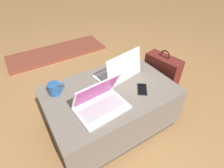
# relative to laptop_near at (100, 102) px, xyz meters

# --- Properties ---
(ground_plane) EXTENTS (14.00, 14.00, 0.00)m
(ground_plane) POSITION_rel_laptop_near_xyz_m (0.16, 0.12, -0.45)
(ground_plane) COLOR #9E7042
(ottoman) EXTENTS (1.03, 0.69, 0.40)m
(ottoman) POSITION_rel_laptop_near_xyz_m (0.16, 0.12, -0.25)
(ottoman) COLOR #3D3832
(ottoman) RESTS_ON ground_plane
(laptop_near) EXTENTS (0.37, 0.27, 0.23)m
(laptop_near) POSITION_rel_laptop_near_xyz_m (0.00, 0.00, 0.00)
(laptop_near) COLOR silver
(laptop_near) RESTS_ON ottoman
(laptop_far) EXTENTS (0.41, 0.30, 0.24)m
(laptop_far) POSITION_rel_laptop_near_xyz_m (0.32, 0.24, 0.00)
(laptop_far) COLOR silver
(laptop_far) RESTS_ON ottoman
(cell_phone) EXTENTS (0.14, 0.15, 0.01)m
(cell_phone) POSITION_rel_laptop_near_xyz_m (0.38, -0.01, -0.04)
(cell_phone) COLOR black
(cell_phone) RESTS_ON ottoman
(backpack) EXTENTS (0.24, 0.37, 0.55)m
(backpack) POSITION_rel_laptop_near_xyz_m (0.80, 0.18, -0.22)
(backpack) COLOR #5B1E19
(backpack) RESTS_ON ground_plane
(coffee_mug) EXTENTS (0.13, 0.09, 0.09)m
(coffee_mug) POSITION_rel_laptop_near_xyz_m (-0.22, 0.32, -0.00)
(coffee_mug) COLOR #285693
(coffee_mug) RESTS_ON ottoman
(fireplace_hearth) EXTENTS (1.40, 0.50, 0.04)m
(fireplace_hearth) POSITION_rel_laptop_near_xyz_m (0.16, 1.67, -0.43)
(fireplace_hearth) COLOR brown
(fireplace_hearth) RESTS_ON ground_plane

